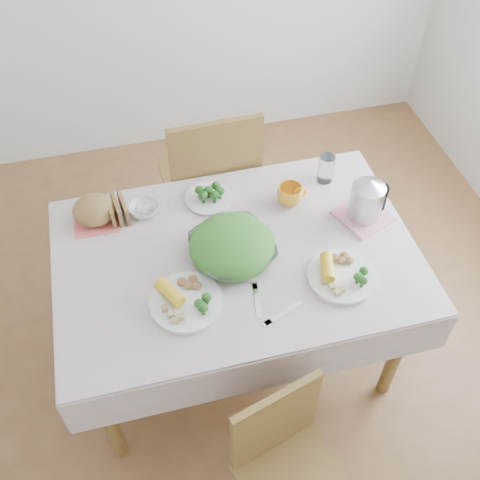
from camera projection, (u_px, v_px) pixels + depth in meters
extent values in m
plane|color=brown|center=(237.00, 348.00, 2.91)|extent=(3.60, 3.60, 0.00)
cube|color=brown|center=(237.00, 307.00, 2.62)|extent=(1.40, 0.90, 0.75)
cube|color=beige|center=(237.00, 254.00, 2.34)|extent=(1.50, 1.00, 0.01)
cube|color=brown|center=(298.00, 479.00, 2.02)|extent=(0.46, 0.46, 0.83)
cube|color=brown|center=(209.00, 186.00, 3.04)|extent=(0.48, 0.48, 1.04)
imported|color=white|center=(232.00, 250.00, 2.30)|extent=(0.39, 0.39, 0.08)
cylinder|color=white|center=(186.00, 303.00, 2.16)|extent=(0.32, 0.32, 0.02)
cylinder|color=white|center=(341.00, 277.00, 2.24)|extent=(0.39, 0.39, 0.02)
cylinder|color=beige|center=(209.00, 198.00, 2.54)|extent=(0.28, 0.28, 0.02)
cube|color=#FF6E68|center=(97.00, 219.00, 2.46)|extent=(0.20, 0.20, 0.00)
ellipsoid|color=brown|center=(95.00, 210.00, 2.42)|extent=(0.20, 0.19, 0.11)
imported|color=white|center=(144.00, 209.00, 2.48)|extent=(0.16, 0.16, 0.04)
imported|color=#FFAB28|center=(290.00, 195.00, 2.50)|extent=(0.13, 0.13, 0.09)
cylinder|color=white|center=(326.00, 169.00, 2.59)|extent=(0.09, 0.09, 0.14)
cube|color=pink|center=(363.00, 216.00, 2.47)|extent=(0.27, 0.27, 0.02)
cylinder|color=#B2B5BA|center=(367.00, 197.00, 2.38)|extent=(0.15, 0.15, 0.20)
cube|color=silver|center=(257.00, 301.00, 2.17)|extent=(0.04, 0.16, 0.00)
cube|color=silver|center=(283.00, 313.00, 2.14)|extent=(0.17, 0.08, 0.00)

